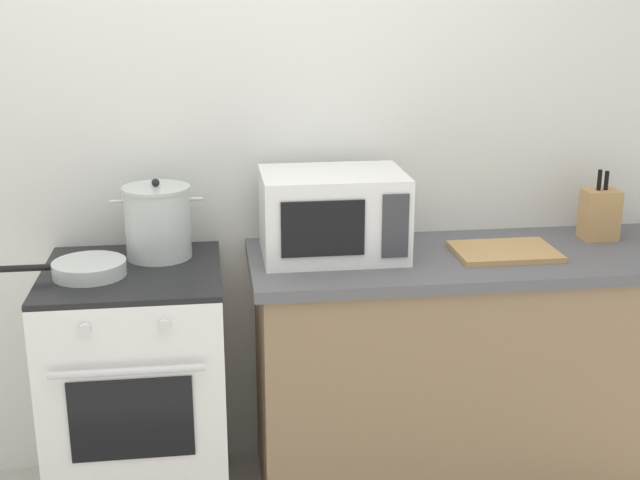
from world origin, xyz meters
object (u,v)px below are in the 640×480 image
stove (140,393)px  stock_pot (158,222)px  frying_pan (87,268)px  knife_block (600,214)px  cutting_board (505,252)px  microwave (333,214)px

stove → stock_pot: size_ratio=2.89×
frying_pan → stock_pot: bearing=37.6°
knife_block → stock_pot: bearing=-179.8°
stove → stock_pot: bearing=56.7°
frying_pan → cutting_board: frying_pan is taller
microwave → cutting_board: 0.63m
stove → knife_block: 1.82m
cutting_board → knife_block: size_ratio=1.35×
frying_pan → cutting_board: size_ratio=1.23×
stock_pot → cutting_board: stock_pot is taller
microwave → knife_block: size_ratio=1.87×
cutting_board → frying_pan: bearing=-178.4°
stock_pot → knife_block: bearing=0.2°
frying_pan → cutting_board: (1.45, 0.04, -0.02)m
frying_pan → knife_block: bearing=5.5°
stove → cutting_board: 1.39m
stove → frying_pan: size_ratio=2.08×
stove → knife_block: knife_block is taller
cutting_board → knife_block: 0.45m
microwave → knife_block: (1.03, 0.06, -0.05)m
stove → frying_pan: bearing=-164.2°
stock_pot → knife_block: (1.64, 0.01, -0.03)m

